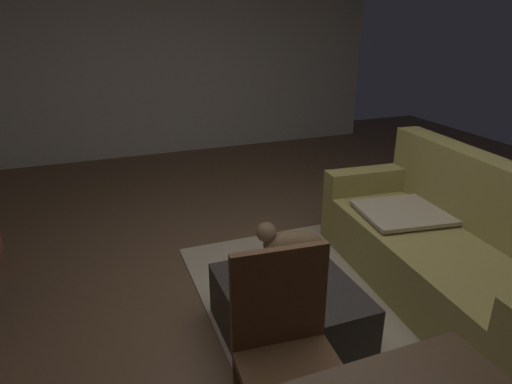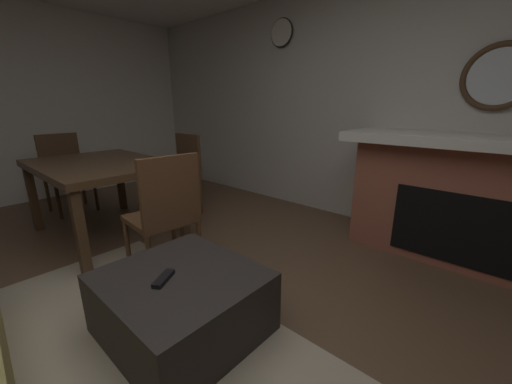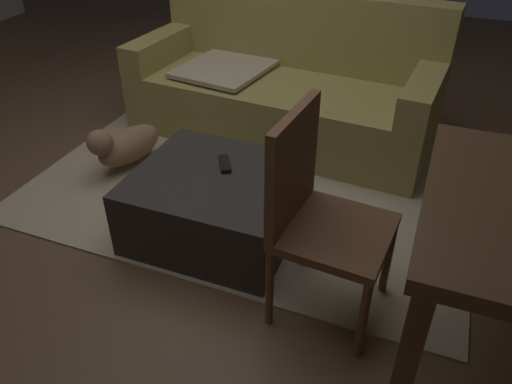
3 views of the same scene
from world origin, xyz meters
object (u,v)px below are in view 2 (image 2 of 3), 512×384
tv_remote (163,278)px  dining_chair_east (65,168)px  dining_chair_west (165,209)px  fireplace (469,199)px  wall_clock (282,33)px  dining_chair_south (182,169)px  dining_table (101,170)px  round_wall_mirror (499,77)px  ottoman_coffee_table (182,303)px

tv_remote → dining_chair_east: 2.85m
tv_remote → dining_chair_west: size_ratio=0.17×
dining_chair_west → fireplace: bearing=-132.5°
fireplace → wall_clock: 2.68m
tv_remote → wall_clock: size_ratio=0.49×
dining_chair_east → dining_chair_south: size_ratio=1.00×
dining_table → dining_chair_west: (-1.12, 0.01, -0.14)m
fireplace → round_wall_mirror: (0.00, -0.29, 0.94)m
ottoman_coffee_table → round_wall_mirror: bearing=-113.4°
ottoman_coffee_table → tv_remote: size_ratio=5.07×
dining_chair_south → dining_chair_west: (-1.11, 0.91, 0.00)m
dining_chair_south → wall_clock: wall_clock is taller
fireplace → wall_clock: bearing=-7.6°
ottoman_coffee_table → wall_clock: bearing=-64.2°
ottoman_coffee_table → dining_chair_south: size_ratio=0.87×
dining_chair_south → dining_chair_east: bearing=39.0°
ottoman_coffee_table → dining_table: 1.80m
fireplace → round_wall_mirror: 0.99m
dining_chair_east → dining_chair_south: 1.44m
ottoman_coffee_table → dining_table: (1.71, -0.30, 0.48)m
tv_remote → dining_chair_east: (2.82, -0.40, 0.14)m
dining_chair_west → wall_clock: wall_clock is taller
round_wall_mirror → ottoman_coffee_table: round_wall_mirror is taller
dining_chair_west → wall_clock: 2.64m
dining_table → tv_remote: bearing=166.9°
ottoman_coffee_table → dining_table: bearing=-10.1°
tv_remote → dining_chair_west: dining_chair_west is taller
tv_remote → dining_chair_west: 0.72m
fireplace → ottoman_coffee_table: size_ratio=2.40×
tv_remote → dining_table: bearing=-43.5°
dining_table → dining_chair_west: bearing=179.6°
dining_table → wall_clock: 2.56m
dining_table → dining_chair_east: size_ratio=1.56×
dining_chair_south → round_wall_mirror: bearing=-157.2°
tv_remote → dining_chair_west: (0.59, -0.39, 0.14)m
tv_remote → dining_table: dining_table is taller
ottoman_coffee_table → wall_clock: 3.23m
dining_chair_east → dining_chair_west: size_ratio=1.00×
round_wall_mirror → dining_chair_east: (3.85, 2.05, -0.95)m
ottoman_coffee_table → dining_chair_east: (2.83, -0.30, 0.34)m
ottoman_coffee_table → tv_remote: bearing=82.0°
dining_chair_east → dining_chair_south: (-1.12, -0.90, 0.00)m
dining_chair_west → wall_clock: size_ratio=2.87×
dining_chair_east → dining_chair_west: 2.23m
ottoman_coffee_table → dining_chair_south: 2.12m
dining_chair_south → dining_chair_west: 1.44m
fireplace → dining_table: size_ratio=1.34×
fireplace → wall_clock: (2.16, -0.29, 1.56)m
round_wall_mirror → wall_clock: wall_clock is taller
dining_chair_south → dining_chair_west: bearing=140.7°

